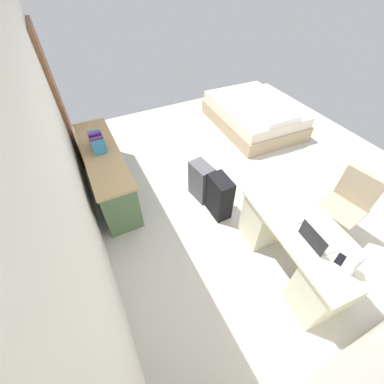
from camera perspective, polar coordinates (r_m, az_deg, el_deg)
The scene contains 15 objects.
ground_plane at distance 4.09m, azimuth 9.93°, elevation 1.88°, with size 5.90×5.90×0.00m, color beige.
wall_back at distance 2.67m, azimuth -28.43°, elevation 9.66°, with size 4.90×0.10×2.88m, color white.
door_wooden at distance 4.56m, azimuth -27.88°, elevation 17.82°, with size 0.88×0.05×2.04m, color brown.
desk at distance 3.06m, azimuth 22.57°, elevation -11.32°, with size 1.49×0.77×0.72m.
office_chair at distance 3.60m, azimuth 30.83°, elevation -3.53°, with size 0.53×0.53×0.94m.
credenza at distance 3.87m, azimuth -18.71°, elevation 4.26°, with size 1.80×0.48×0.74m.
bed at distance 5.48m, azimuth 13.85°, elevation 16.63°, with size 1.96×1.48×0.58m.
suitcase_black at distance 3.41m, azimuth 6.28°, elevation -1.07°, with size 0.36×0.22×0.63m, color black.
suitcase_spare_grey at distance 3.65m, azimuth 2.10°, elevation 2.48°, with size 0.36×0.22×0.58m, color #4C4C51.
laptop at distance 2.68m, azimuth 26.26°, elevation -9.65°, with size 0.33×0.25×0.21m.
computer_mouse at distance 2.82m, azimuth 23.34°, elevation -5.92°, with size 0.06×0.10×0.03m, color white.
cell_phone_near_laptop at distance 2.71m, azimuth 30.59°, elevation -13.01°, with size 0.07×0.14×0.01m, color black.
desk_lamp at distance 2.47m, azimuth 33.62°, elevation -12.10°, with size 0.16×0.11×0.34m.
book_row at distance 3.67m, azimuth -20.76°, elevation 10.62°, with size 0.35×0.17×0.24m.
figurine_small at distance 3.91m, azimuth -21.31°, elevation 11.86°, with size 0.08×0.08×0.11m, color red.
Camera 1 is at (-2.30, 1.93, 2.78)m, focal length 23.49 mm.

